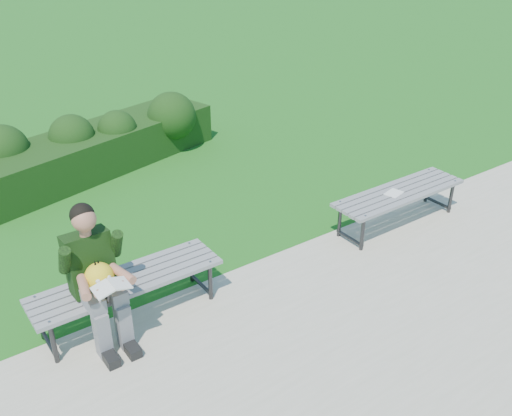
{
  "coord_description": "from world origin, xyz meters",
  "views": [
    {
      "loc": [
        -2.99,
        -4.34,
        3.55
      ],
      "look_at": [
        0.02,
        -0.08,
        0.74
      ],
      "focal_mm": 40.0,
      "sensor_mm": 36.0,
      "label": 1
    }
  ],
  "objects_px": {
    "bench_left": "(127,284)",
    "paper_sheet": "(394,193)",
    "bench_right": "(399,195)",
    "hedge": "(98,143)",
    "seated_boy": "(96,273)"
  },
  "relations": [
    {
      "from": "bench_left",
      "to": "paper_sheet",
      "type": "bearing_deg",
      "value": -3.53
    },
    {
      "from": "bench_left",
      "to": "bench_right",
      "type": "bearing_deg",
      "value": -3.43
    },
    {
      "from": "hedge",
      "to": "seated_boy",
      "type": "distance_m",
      "value": 3.94
    },
    {
      "from": "bench_left",
      "to": "paper_sheet",
      "type": "relative_size",
      "value": 7.16
    },
    {
      "from": "seated_boy",
      "to": "paper_sheet",
      "type": "bearing_deg",
      "value": -1.73
    },
    {
      "from": "bench_right",
      "to": "paper_sheet",
      "type": "xyz_separation_m",
      "value": [
        -0.1,
        -0.0,
        0.06
      ]
    },
    {
      "from": "hedge",
      "to": "seated_boy",
      "type": "height_order",
      "value": "seated_boy"
    },
    {
      "from": "bench_left",
      "to": "bench_right",
      "type": "height_order",
      "value": "same"
    },
    {
      "from": "bench_left",
      "to": "paper_sheet",
      "type": "height_order",
      "value": "bench_left"
    },
    {
      "from": "bench_right",
      "to": "seated_boy",
      "type": "distance_m",
      "value": 3.76
    },
    {
      "from": "bench_left",
      "to": "seated_boy",
      "type": "xyz_separation_m",
      "value": [
        -0.3,
        -0.1,
        0.3
      ]
    },
    {
      "from": "hedge",
      "to": "paper_sheet",
      "type": "xyz_separation_m",
      "value": [
        2.24,
        -3.77,
        0.07
      ]
    },
    {
      "from": "seated_boy",
      "to": "paper_sheet",
      "type": "height_order",
      "value": "seated_boy"
    },
    {
      "from": "hedge",
      "to": "bench_left",
      "type": "distance_m",
      "value": 3.73
    },
    {
      "from": "bench_right",
      "to": "seated_boy",
      "type": "relative_size",
      "value": 1.37
    }
  ]
}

